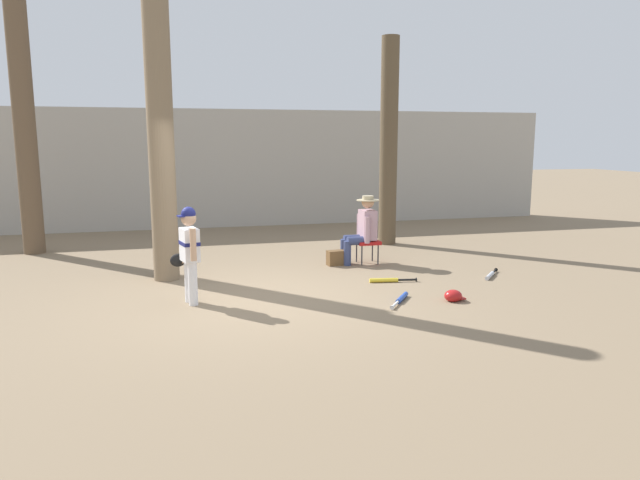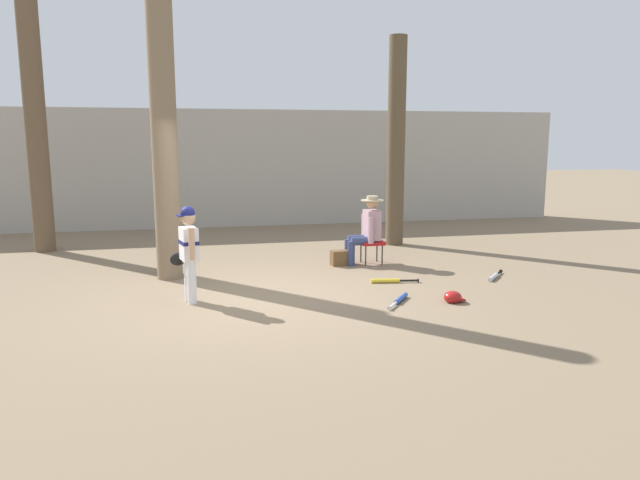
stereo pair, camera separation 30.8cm
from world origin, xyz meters
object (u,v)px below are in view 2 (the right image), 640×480
Objects in this scene: tree_far_left at (34,104)px; bat_aluminum_silver at (494,276)px; seated_spectator at (366,228)px; young_ballplayer at (188,248)px; tree_behind_spectator at (396,154)px; batting_helmet_red at (453,297)px; tree_near_player at (164,131)px; folding_stool at (372,243)px; handbag_beside_stool at (341,258)px; bat_blue_youth at (400,300)px; bat_yellow_trainer at (389,281)px.

tree_far_left is 8.95m from bat_aluminum_silver.
seated_spectator is 0.19× the size of tree_far_left.
bat_aluminum_silver is (4.70, 0.34, -0.71)m from young_ballplayer.
tree_behind_spectator is 14.88× the size of batting_helmet_red.
tree_near_player is 0.82× the size of tree_far_left.
young_ballplayer is 3.68m from folding_stool.
tree_near_player is 4.94m from batting_helmet_red.
tree_near_player is at bearing -173.60° from handbag_beside_stool.
young_ballplayer is (0.30, -1.51, -1.55)m from tree_near_player.
tree_near_player reaches higher than seated_spectator.
seated_spectator is 1.90× the size of bat_blue_youth.
folding_stool is 0.34× the size of seated_spectator.
bat_aluminum_silver is 1.68m from batting_helmet_red.
bat_aluminum_silver is at bearing -81.42° from tree_behind_spectator.
young_ballplayer is 3.10m from bat_yellow_trainer.
folding_stool is 1.48m from bat_yellow_trainer.
folding_stool is 0.56× the size of bat_yellow_trainer.
folding_stool is at bearing 83.32° from bat_yellow_trainer.
tree_behind_spectator is 3.60× the size of seated_spectator.
seated_spectator reaches higher than handbag_beside_stool.
bat_yellow_trainer is (3.28, -1.08, -2.26)m from tree_near_player.
bat_blue_youth is (0.19, -2.46, -0.10)m from handbag_beside_stool.
young_ballplayer is at bearing -148.65° from seated_spectator.
seated_spectator is at bearing -23.55° from tree_far_left.
seated_spectator reaches higher than bat_blue_youth.
young_ballplayer is at bearing 167.35° from bat_blue_youth.
young_ballplayer is at bearing -144.62° from handbag_beside_stool.
tree_far_left is at bearing 122.15° from young_ballplayer.
bat_yellow_trainer is 1.16× the size of bat_blue_youth.
folding_stool reaches higher than batting_helmet_red.
tree_far_left reaches higher than bat_blue_youth.
tree_far_left is at bearing 145.39° from bat_yellow_trainer.
seated_spectator is (-0.10, 0.00, 0.28)m from folding_stool.
folding_stool is (3.15, 1.86, -0.38)m from young_ballplayer.
folding_stool reaches higher than bat_blue_youth.
handbag_beside_stool is (-1.62, -1.79, -1.75)m from tree_behind_spectator.
folding_stool reaches higher than handbag_beside_stool.
tree_near_player is at bearing -154.87° from tree_behind_spectator.
tree_behind_spectator is 10.54× the size of folding_stool.
tree_behind_spectator reaches higher than bat_blue_youth.
tree_behind_spectator is at bearing 71.30° from bat_blue_youth.
batting_helmet_red is at bearing -83.35° from folding_stool.
tree_behind_spectator is 3.31× the size of young_ballplayer.
tree_near_player is 5.00m from tree_behind_spectator.
tree_near_player reaches higher than folding_stool.
handbag_beside_stool is at bearing -177.48° from folding_stool.
young_ballplayer reaches higher than bat_aluminum_silver.
bat_aluminum_silver is 1.95× the size of batting_helmet_red.
tree_behind_spectator is at bearing 69.05° from bat_yellow_trainer.
young_ballplayer is 1.77× the size of bat_yellow_trainer.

